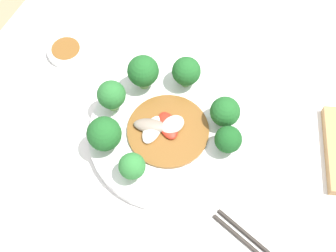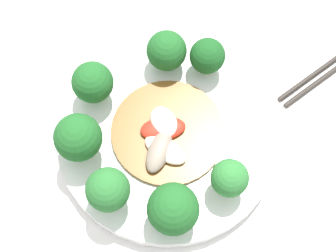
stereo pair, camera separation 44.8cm
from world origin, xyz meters
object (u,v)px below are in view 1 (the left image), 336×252
Objects in this scene: broccoli_north at (186,72)px; broccoli_northeast at (225,112)px; broccoli_south at (132,166)px; broccoli_west at (111,95)px; plate at (168,134)px; stirfry_center at (165,129)px; broccoli_east at (228,140)px; broccoli_southwest at (104,134)px; broccoli_northwest at (143,71)px; sauce_dish at (66,51)px.

broccoli_northeast is (0.09, -0.05, -0.00)m from broccoli_north.
broccoli_west is at bearing 132.47° from broccoli_south.
stirfry_center is (-0.01, -0.00, 0.02)m from plate.
broccoli_north is 0.14m from broccoli_west.
broccoli_northeast reaches higher than broccoli_south.
plate is 1.95× the size of stirfry_center.
broccoli_south is at bearing -47.53° from broccoli_west.
broccoli_east is at bearing 7.44° from plate.
plate is 0.11m from broccoli_northeast.
broccoli_west is at bearing -177.04° from broccoli_east.
plate is 0.11m from broccoli_south.
broccoli_southwest is at bearing -70.35° from broccoli_west.
broccoli_north is at bearing 97.57° from plate.
broccoli_north reaches higher than stirfry_center.
broccoli_northwest reaches higher than plate.
broccoli_north is 0.45× the size of stirfry_center.
broccoli_north is (-0.01, 0.11, 0.05)m from plate.
broccoli_east is 0.15m from broccoli_north.
plate is 0.11m from broccoli_east.
broccoli_west is 0.47× the size of stirfry_center.
broccoli_north is 0.89× the size of broccoli_northwest.
broccoli_west is (-0.03, 0.07, 0.00)m from broccoli_southwest.
broccoli_southwest reaches higher than broccoli_west.
broccoli_west reaches higher than plate.
broccoli_east is at bearing -37.76° from broccoli_north.
broccoli_south is 0.18m from broccoli_northwest.
broccoli_west reaches higher than broccoli_north.
broccoli_west is (-0.11, 0.00, 0.05)m from plate.
broccoli_southwest reaches higher than broccoli_south.
stirfry_center is at bearing 40.81° from broccoli_southwest.
sauce_dish is (-0.25, 0.18, -0.05)m from broccoli_south.
broccoli_north is 0.08m from broccoli_northwest.
broccoli_north reaches higher than broccoli_south.
sauce_dish is (-0.18, 0.01, -0.06)m from broccoli_northwest.
broccoli_south is 0.97× the size of broccoli_northeast.
broccoli_north reaches higher than broccoli_east.
broccoli_north is at bearing 47.00° from broccoli_west.
broccoli_east is 0.40× the size of stirfry_center.
broccoli_northeast is (0.08, 0.06, 0.05)m from plate.
stirfry_center reaches higher than plate.
broccoli_northeast is at bearing 58.78° from broccoli_south.
broccoli_southwest is at bearing -141.84° from broccoli_northeast.
broccoli_east is 0.38m from sauce_dish.
broccoli_northwest reaches higher than broccoli_west.
broccoli_northwest is at bearing 163.40° from broccoli_east.
broccoli_northwest reaches higher than broccoli_north.
broccoli_southwest is 0.08m from broccoli_west.
broccoli_north is at bearing 67.95° from broccoli_southwest.
broccoli_south reaches higher than plate.
broccoli_west reaches higher than stirfry_center.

